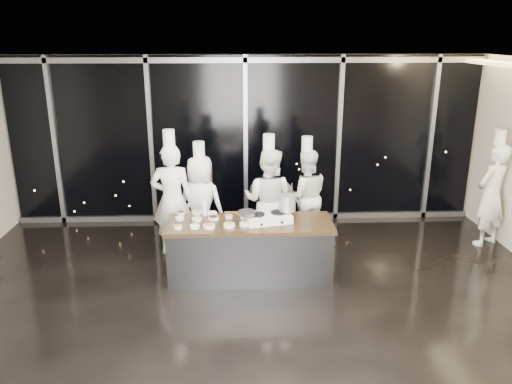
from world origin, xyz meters
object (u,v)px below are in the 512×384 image
stock_pot (287,203)px  guest (272,203)px  stove (268,217)px  chef_center (268,200)px  frying_pan (246,213)px  demo_counter (250,250)px  chef_right (305,196)px  chef_far_left (172,199)px  chef_left (201,203)px  chef_side (491,194)px

stock_pot → guest: guest is taller
stove → guest: bearing=70.1°
stove → chef_center: chef_center is taller
frying_pan → demo_counter: bearing=30.1°
frying_pan → chef_right: bearing=40.4°
chef_far_left → chef_left: chef_far_left is taller
chef_far_left → chef_side: chef_far_left is taller
demo_counter → guest: bearing=69.1°
chef_center → chef_side: chef_side is taller
chef_right → chef_far_left: bearing=6.2°
demo_counter → stove: 0.58m
stock_pot → chef_far_left: 2.01m
frying_pan → chef_center: chef_center is taller
stock_pot → chef_side: bearing=15.3°
demo_counter → chef_far_left: size_ratio=1.16×
demo_counter → stock_pot: bearing=9.9°
chef_side → stove: bearing=-14.7°
stock_pot → chef_center: size_ratio=0.12×
demo_counter → chef_right: chef_right is taller
stock_pot → chef_far_left: size_ratio=0.12×
demo_counter → chef_side: size_ratio=1.21×
stock_pot → stove: bearing=-164.2°
chef_center → chef_right: size_ratio=1.06×
chef_far_left → chef_right: 2.31m
demo_counter → chef_left: chef_left is taller
guest → demo_counter: bearing=85.6°
chef_center → chef_side: 3.86m
chef_far_left → chef_side: 5.45m
stove → frying_pan: (-0.32, -0.06, 0.10)m
frying_pan → guest: (0.46, 1.13, -0.24)m
stove → chef_center: 0.98m
chef_far_left → chef_right: bearing=-168.9°
stove → chef_left: (-1.06, 1.04, -0.12)m
demo_counter → chef_left: (-0.79, 1.06, 0.39)m
demo_counter → chef_right: (1.02, 1.37, 0.39)m
stock_pot → chef_side: chef_side is taller
chef_left → chef_right: bearing=-148.0°
chef_center → chef_right: chef_center is taller
chef_far_left → chef_right: size_ratio=1.11×
chef_side → frying_pan: bearing=-15.0°
stock_pot → chef_center: 0.96m
chef_side → stock_pot: bearing=-14.7°
frying_pan → chef_side: chef_side is taller
demo_counter → chef_left: bearing=126.8°
stock_pot → chef_far_left: (-1.82, 0.84, -0.20)m
chef_far_left → stove: bearing=149.2°
guest → chef_right: 0.67m
chef_center → chef_far_left: bearing=23.7°
chef_far_left → chef_center: bearing=-177.6°
stock_pot → chef_left: chef_left is taller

